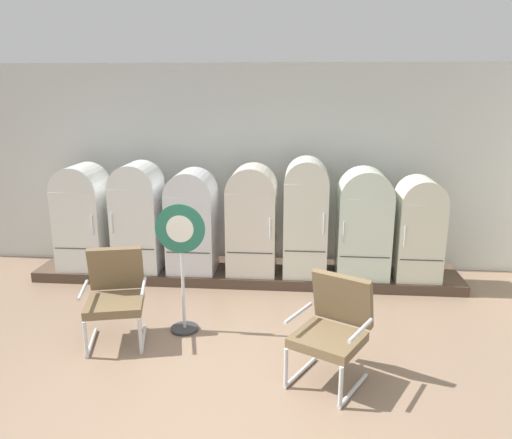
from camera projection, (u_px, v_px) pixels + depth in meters
The scene contains 13 objects.
ground at pixel (210, 406), 4.45m from camera, with size 12.00×10.00×0.05m, color #876C57.
back_wall at pixel (250, 167), 7.57m from camera, with size 11.76×0.12×3.02m.
display_plinth at pixel (246, 272), 7.33m from camera, with size 6.03×0.95×0.14m, color #4C392C.
refrigerator_0 at pixel (83, 214), 7.20m from camera, with size 0.67×0.67×1.49m.
refrigerator_1 at pixel (138, 213), 7.11m from camera, with size 0.64×0.65×1.53m.
refrigerator_2 at pixel (192, 218), 7.06m from camera, with size 0.65×0.65×1.44m.
refrigerator_3 at pixel (252, 217), 6.98m from camera, with size 0.67×0.65×1.52m.
refrigerator_4 at pixel (306, 213), 6.93m from camera, with size 0.59×0.70×1.62m.
refrigerator_5 at pixel (364, 220), 6.85m from camera, with size 0.71×0.65×1.49m.
refrigerator_6 at pixel (418, 225), 6.81m from camera, with size 0.60×0.66×1.38m.
armchair_left at pixel (115, 292), 5.45m from camera, with size 0.76×0.80×1.01m.
armchair_right at pixel (333, 326), 4.69m from camera, with size 0.85×0.88×1.01m.
sign_stand at pixel (182, 265), 5.55m from camera, with size 0.55×0.32×1.49m.
Camera 1 is at (0.75, -3.82, 2.72)m, focal length 35.37 mm.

